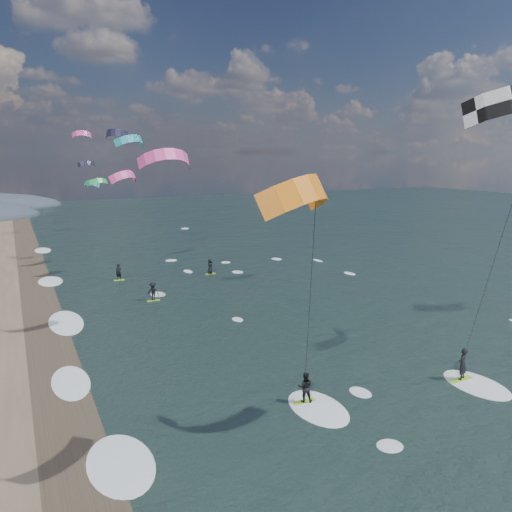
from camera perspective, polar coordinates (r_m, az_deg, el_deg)
name	(u,v)px	position (r m, az deg, el deg)	size (l,w,h in m)	color
ground	(408,476)	(22.99, 17.02, -22.94)	(260.00, 260.00, 0.00)	black
wet_sand_strip	(68,427)	(26.77, -20.65, -17.86)	(3.00, 240.00, 0.00)	#382D23
kitesurfer_near_b	(315,275)	(20.00, 6.77, -2.17)	(7.03, 8.95, 12.86)	#8BCA23
far_kitesurfers	(165,279)	(49.21, -10.34, -2.60)	(10.48, 9.58, 1.72)	#8BCA23
bg_kite_field	(107,161)	(71.34, -16.68, 10.35)	(8.51, 73.72, 9.62)	black
shoreline_surf	(81,382)	(31.09, -19.33, -13.45)	(2.40, 79.40, 0.11)	white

